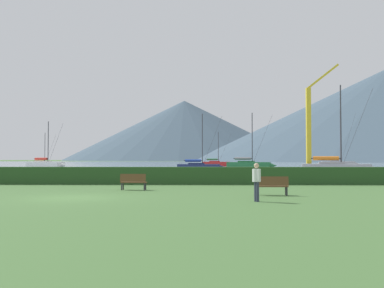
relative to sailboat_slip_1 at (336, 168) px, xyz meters
The scene contains 15 objects.
ground_plane 38.57m from the sailboat_slip_1, 124.95° to the right, with size 1000.00×1000.00×0.00m, color #477038.
harbor_water 107.69m from the sailboat_slip_1, 101.84° to the left, with size 320.00×246.00×0.00m, color #8499A8.
hedge_line 30.21m from the sailboat_slip_1, 137.00° to the right, with size 80.00×1.20×1.24m, color #284C23.
sailboat_slip_1 is the anchor object (origin of this frame).
sailboat_slip_2 56.40m from the sailboat_slip_1, 102.42° to the left, with size 7.87×3.07×8.33m.
sailboat_slip_3 66.33m from the sailboat_slip_1, 139.50° to the left, with size 6.66×2.90×7.49m.
sailboat_slip_4 57.08m from the sailboat_slip_1, 144.32° to the left, with size 8.62×4.78×9.12m.
sailboat_slip_5 21.53m from the sailboat_slip_1, 138.87° to the left, with size 7.40×2.73×8.63m.
sailboat_slip_6 27.85m from the sailboat_slip_1, 105.13° to the left, with size 8.98×4.42×10.06m.
sailboat_slip_9 54.84m from the sailboat_slip_1, 72.40° to the left, with size 8.76×4.16×13.18m.
park_bench_near_path 32.58m from the sailboat_slip_1, 112.55° to the right, with size 1.59×0.51×0.95m.
park_bench_under_tree 33.25m from the sailboat_slip_1, 126.97° to the right, with size 1.56×0.64×0.95m.
person_seated_viewer 35.97m from the sailboat_slip_1, 112.35° to the right, with size 0.36×0.55×1.65m.
dock_crane 29.19m from the sailboat_slip_1, 82.10° to the left, with size 6.63×2.00×19.26m.
distant_hill_central_peak 371.95m from the sailboat_slip_1, 94.86° to the left, with size 228.75×228.75×57.63m, color #425666.
Camera 1 is at (6.00, -20.54, 1.85)m, focal length 41.08 mm.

